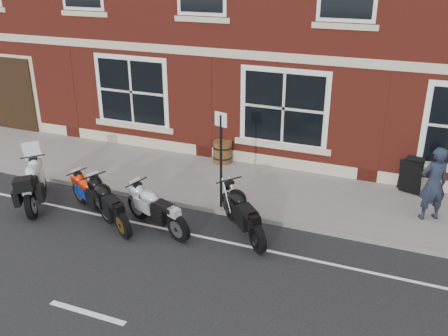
% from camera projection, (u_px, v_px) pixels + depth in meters
% --- Properties ---
extents(ground, '(80.00, 80.00, 0.00)m').
position_uv_depth(ground, '(165.00, 234.00, 11.61)').
color(ground, black).
rests_on(ground, ground).
extents(sidewalk, '(30.00, 3.00, 0.12)m').
position_uv_depth(sidewalk, '(215.00, 182.00, 14.15)').
color(sidewalk, slate).
rests_on(sidewalk, ground).
extents(kerb, '(30.00, 0.16, 0.12)m').
position_uv_depth(kerb, '(191.00, 205.00, 12.80)').
color(kerb, slate).
rests_on(kerb, ground).
extents(moto_touring_silver, '(1.31, 1.95, 1.46)m').
position_uv_depth(moto_touring_silver, '(36.00, 182.00, 12.85)').
color(moto_touring_silver, black).
rests_on(moto_touring_silver, ground).
extents(moto_sport_red, '(1.82, 0.99, 0.89)m').
position_uv_depth(moto_sport_red, '(93.00, 193.00, 12.43)').
color(moto_sport_red, black).
rests_on(moto_sport_red, ground).
extents(moto_sport_black, '(1.90, 1.32, 0.98)m').
position_uv_depth(moto_sport_black, '(110.00, 202.00, 11.89)').
color(moto_sport_black, black).
rests_on(moto_sport_black, ground).
extents(moto_sport_silver, '(2.04, 0.96, 0.97)m').
position_uv_depth(moto_sport_silver, '(157.00, 207.00, 11.65)').
color(moto_sport_silver, black).
rests_on(moto_sport_silver, ground).
extents(moto_naked_black, '(1.66, 1.77, 1.03)m').
position_uv_depth(moto_naked_black, '(244.00, 210.00, 11.43)').
color(moto_naked_black, black).
rests_on(moto_naked_black, ground).
extents(pedestrian_left, '(0.80, 0.71, 1.83)m').
position_uv_depth(pedestrian_left, '(434.00, 184.00, 11.71)').
color(pedestrian_left, '#1A2030').
rests_on(pedestrian_left, sidewalk).
extents(a_board_sign, '(0.67, 0.54, 0.96)m').
position_uv_depth(a_board_sign, '(410.00, 176.00, 13.21)').
color(a_board_sign, black).
rests_on(a_board_sign, sidewalk).
extents(barrel_planter, '(0.61, 0.61, 0.67)m').
position_uv_depth(barrel_planter, '(223.00, 152.00, 15.20)').
color(barrel_planter, '#563217').
rests_on(barrel_planter, sidewalk).
extents(parking_sign, '(0.34, 0.12, 2.48)m').
position_uv_depth(parking_sign, '(221.00, 154.00, 12.06)').
color(parking_sign, black).
rests_on(parking_sign, sidewalk).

